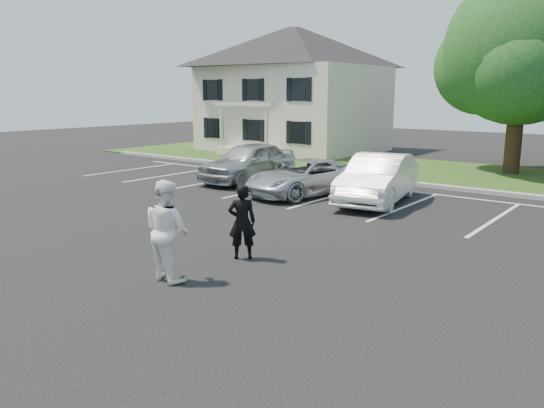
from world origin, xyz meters
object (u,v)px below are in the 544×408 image
object	(u,v)px
house	(294,90)
man_black_suit	(242,222)
car_silver_west	(248,162)
tree	(525,52)
car_white_sedan	(378,179)
car_silver_minivan	(305,177)
man_white_shirt	(167,230)

from	to	relation	value
house	man_black_suit	xyz separation A→B (m)	(12.43, -19.30, -3.00)
car_silver_west	tree	bearing A→B (deg)	45.65
house	car_white_sedan	bearing A→B (deg)	-44.73
car_silver_minivan	man_white_shirt	bearing A→B (deg)	-58.16
house	tree	size ratio (longest dim) A/B	1.17
man_black_suit	car_white_sedan	world-z (taller)	man_black_suit
tree	car_white_sedan	world-z (taller)	tree
man_white_shirt	house	bearing A→B (deg)	-54.85
tree	man_black_suit	xyz separation A→B (m)	(-1.49, -17.00, -4.52)
man_white_shirt	car_silver_minivan	bearing A→B (deg)	-66.93
man_white_shirt	tree	bearing A→B (deg)	-89.99
house	car_silver_minivan	xyz separation A→B (m)	(9.28, -12.22, -3.19)
man_black_suit	car_white_sedan	size ratio (longest dim) A/B	0.34
car_white_sedan	car_silver_west	bearing A→B (deg)	162.61
car_silver_west	car_silver_minivan	distance (m)	3.72
tree	car_white_sedan	size ratio (longest dim) A/B	1.82
man_white_shirt	car_white_sedan	distance (m)	9.39
car_silver_minivan	car_white_sedan	bearing A→B (deg)	22.83
tree	man_black_suit	distance (m)	17.66
man_black_suit	car_white_sedan	xyz separation A→B (m)	(-0.50, 7.49, -0.03)
car_silver_minivan	house	bearing A→B (deg)	141.31
house	man_black_suit	distance (m)	23.15
car_silver_west	car_white_sedan	size ratio (longest dim) A/B	0.99
car_silver_minivan	man_black_suit	bearing A→B (deg)	-51.93
house	man_white_shirt	xyz separation A→B (m)	(12.15, -21.20, -2.84)
tree	car_silver_west	size ratio (longest dim) A/B	1.84
man_black_suit	man_white_shirt	distance (m)	1.92
man_black_suit	car_silver_west	size ratio (longest dim) A/B	0.35
man_black_suit	car_silver_minivan	distance (m)	7.75
car_silver_minivan	car_white_sedan	size ratio (longest dim) A/B	0.95
tree	man_black_suit	world-z (taller)	tree
tree	man_white_shirt	world-z (taller)	tree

